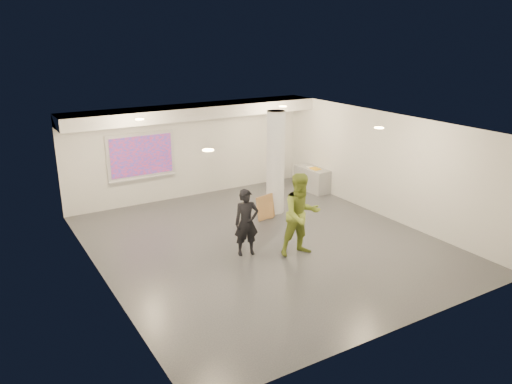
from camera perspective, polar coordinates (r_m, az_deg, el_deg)
floor at (r=12.71m, az=0.93°, el=-5.85°), size 8.00×9.00×0.01m
ceiling at (r=11.82m, az=1.01°, el=7.57°), size 8.00×9.00×0.01m
wall_back at (r=16.04m, az=-7.60°, el=4.73°), size 8.00×0.01×3.00m
wall_front at (r=8.94m, az=16.52°, el=-6.80°), size 8.00×0.01×3.00m
wall_left at (r=10.73m, az=-17.49°, el=-2.70°), size 0.01×9.00×3.00m
wall_right at (r=14.62m, az=14.41°, el=3.01°), size 0.01×9.00×3.00m
soffit_band at (r=15.30m, az=-6.96°, el=9.15°), size 8.00×1.10×0.36m
downlight_nw at (r=13.16m, az=-13.17°, el=8.09°), size 0.22×0.22×0.02m
downlight_ne at (r=15.08m, az=3.10°, el=9.74°), size 0.22×0.22×0.02m
downlight_sw at (r=9.50m, az=-5.49°, el=4.79°), size 0.22×0.22×0.02m
downlight_se at (r=12.02m, az=13.89°, el=7.13°), size 0.22×0.22×0.02m
column at (r=14.42m, az=2.24°, el=3.37°), size 0.52×0.52×3.00m
projection_screen at (r=15.45m, az=-12.97°, el=4.01°), size 2.10×0.13×1.42m
credenza at (r=16.83m, az=6.46°, el=1.48°), size 0.61×1.35×0.77m
papers_stack at (r=16.76m, az=6.27°, el=2.82°), size 0.25×0.30×0.02m
postit_pad at (r=16.59m, az=6.77°, el=2.67°), size 0.25×0.34×0.03m
cardboard_back at (r=14.20m, az=1.08°, el=-1.75°), size 0.65×0.31×0.69m
cardboard_front at (r=14.26m, az=1.10°, el=-2.13°), size 0.46×0.29×0.46m
woman at (r=11.81m, az=-1.10°, el=-3.50°), size 0.67×0.52×1.62m
man at (r=11.79m, az=5.19°, el=-2.60°), size 1.07×0.89×2.01m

